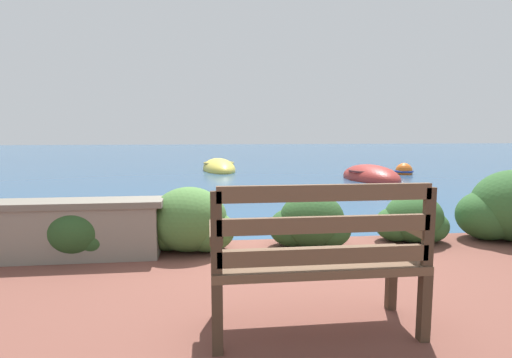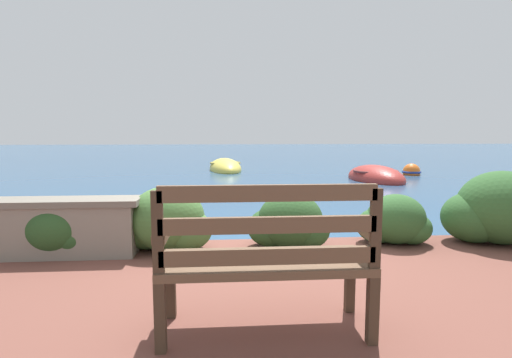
% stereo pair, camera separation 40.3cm
% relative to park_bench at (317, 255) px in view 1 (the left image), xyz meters
% --- Properties ---
extents(ground_plane, '(80.00, 80.00, 0.00)m').
position_rel_park_bench_xyz_m(ground_plane, '(-0.07, 2.12, -0.70)').
color(ground_plane, navy).
extents(park_bench, '(1.26, 0.48, 0.93)m').
position_rel_park_bench_xyz_m(park_bench, '(0.00, 0.00, 0.00)').
color(park_bench, '#433123').
rests_on(park_bench, patio_terrace).
extents(stone_wall, '(2.36, 0.39, 0.56)m').
position_rel_park_bench_xyz_m(stone_wall, '(-2.25, 1.66, -0.20)').
color(stone_wall, gray).
rests_on(stone_wall, patio_terrace).
extents(hedge_clump_left, '(0.81, 0.59, 0.55)m').
position_rel_park_bench_xyz_m(hedge_clump_left, '(-1.89, 1.71, -0.24)').
color(hedge_clump_left, '#284C23').
rests_on(hedge_clump_left, patio_terrace).
extents(hedge_clump_centre, '(0.96, 0.69, 0.65)m').
position_rel_park_bench_xyz_m(hedge_clump_centre, '(-0.85, 1.79, -0.20)').
color(hedge_clump_centre, '#426B33').
rests_on(hedge_clump_centre, patio_terrace).
extents(hedge_clump_right, '(0.85, 0.61, 0.58)m').
position_rel_park_bench_xyz_m(hedge_clump_right, '(0.42, 1.77, -0.23)').
color(hedge_clump_right, '#284C23').
rests_on(hedge_clump_right, patio_terrace).
extents(hedge_clump_far_right, '(0.79, 0.57, 0.54)m').
position_rel_park_bench_xyz_m(hedge_clump_far_right, '(1.58, 1.84, -0.25)').
color(hedge_clump_far_right, '#2D5628').
rests_on(hedge_clump_far_right, patio_terrace).
extents(hedge_clump_extra, '(1.16, 0.84, 0.79)m').
position_rel_park_bench_xyz_m(hedge_clump_extra, '(2.71, 1.76, -0.14)').
color(hedge_clump_extra, '#2D5628').
rests_on(hedge_clump_extra, patio_terrace).
extents(rowboat_nearest, '(1.60, 2.60, 0.78)m').
position_rel_park_bench_xyz_m(rowboat_nearest, '(4.15, 9.09, -0.63)').
color(rowboat_nearest, '#9E2D28').
rests_on(rowboat_nearest, ground_plane).
extents(rowboat_mid, '(1.46, 3.03, 0.76)m').
position_rel_park_bench_xyz_m(rowboat_mid, '(-0.27, 12.49, -0.64)').
color(rowboat_mid, '#DBC64C').
rests_on(rowboat_mid, ground_plane).
extents(mooring_buoy, '(0.61, 0.61, 0.56)m').
position_rel_park_bench_xyz_m(mooring_buoy, '(5.87, 10.41, -0.60)').
color(mooring_buoy, orange).
rests_on(mooring_buoy, ground_plane).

